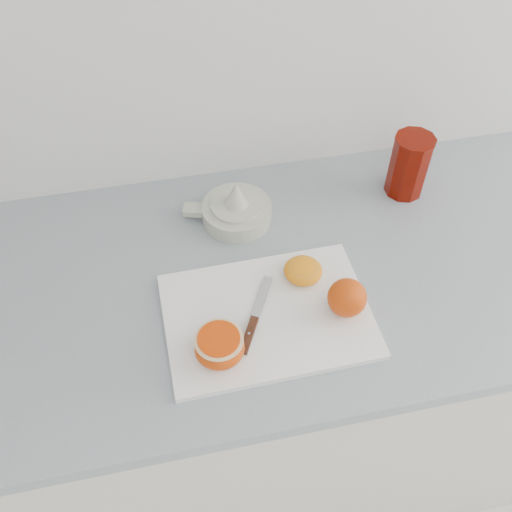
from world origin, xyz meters
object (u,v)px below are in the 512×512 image
at_px(half_orange, 219,347).
at_px(cutting_board, 268,315).
at_px(counter, 314,373).
at_px(citrus_juicer, 236,209).
at_px(red_tumbler, 409,167).

bearing_deg(half_orange, cutting_board, 34.28).
bearing_deg(counter, cutting_board, -144.70).
relative_size(half_orange, citrus_juicer, 0.46).
bearing_deg(cutting_board, half_orange, -145.72).
distance_m(counter, citrus_juicer, 0.52).
xyz_separation_m(counter, cutting_board, (-0.15, -0.11, 0.45)).
relative_size(counter, red_tumbler, 16.82).
xyz_separation_m(counter, red_tumbler, (0.21, 0.16, 0.51)).
relative_size(cutting_board, half_orange, 4.37).
relative_size(citrus_juicer, red_tumbler, 1.31).
xyz_separation_m(counter, citrus_juicer, (-0.16, 0.15, 0.47)).
xyz_separation_m(cutting_board, red_tumbler, (0.36, 0.27, 0.06)).
distance_m(counter, cutting_board, 0.49).
height_order(half_orange, red_tumbler, red_tumbler).
bearing_deg(citrus_juicer, cutting_board, -88.07).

